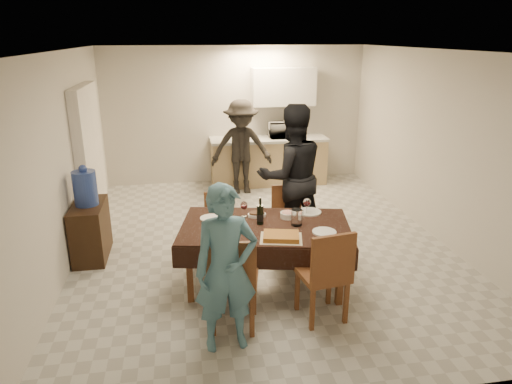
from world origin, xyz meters
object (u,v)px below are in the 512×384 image
(water_jug, at_px, (85,188))
(person_near, at_px, (226,269))
(console, at_px, (91,231))
(person_kitchen, at_px, (241,147))
(dining_table, at_px, (265,228))
(microwave, at_px, (283,130))
(savoury_tart, at_px, (281,236))
(wine_bottle, at_px, (260,211))
(water_pitcher, at_px, (297,217))
(person_far, at_px, (291,176))

(water_jug, bearing_deg, person_near, -53.22)
(console, distance_m, person_kitchen, 3.25)
(dining_table, height_order, microwave, microwave)
(savoury_tart, xyz_separation_m, microwave, (0.94, 4.14, 0.29))
(wine_bottle, height_order, savoury_tart, wine_bottle)
(dining_table, height_order, person_kitchen, person_kitchen)
(console, xyz_separation_m, water_pitcher, (2.47, -1.10, 0.47))
(console, bearing_deg, water_jug, -90.00)
(wine_bottle, xyz_separation_m, person_near, (-0.50, -1.10, -0.10))
(console, height_order, person_kitchen, person_kitchen)
(microwave, height_order, person_kitchen, person_kitchen)
(person_near, bearing_deg, person_far, 56.44)
(console, xyz_separation_m, person_far, (2.67, 0.00, 0.61))
(console, xyz_separation_m, person_near, (1.57, -2.10, 0.43))
(water_pitcher, distance_m, person_far, 1.13)
(dining_table, bearing_deg, wine_bottle, 146.25)
(water_jug, bearing_deg, microwave, 40.67)
(savoury_tart, relative_size, microwave, 0.84)
(water_pitcher, relative_size, microwave, 0.36)
(water_jug, bearing_deg, wine_bottle, -25.76)
(savoury_tart, xyz_separation_m, person_far, (0.45, 1.43, 0.21))
(wine_bottle, bearing_deg, person_far, 59.04)
(water_jug, distance_m, microwave, 4.16)
(dining_table, bearing_deg, microwave, 85.84)
(wine_bottle, relative_size, person_far, 0.16)
(water_pitcher, distance_m, person_kitchen, 3.36)
(water_jug, distance_m, person_kitchen, 3.22)
(microwave, bearing_deg, water_pitcher, 79.79)
(wine_bottle, xyz_separation_m, water_pitcher, (0.40, -0.10, -0.07))
(dining_table, distance_m, wine_bottle, 0.21)
(person_far, bearing_deg, savoury_tart, 65.72)
(savoury_tart, bearing_deg, dining_table, 104.74)
(wine_bottle, bearing_deg, savoury_tart, -70.77)
(savoury_tart, height_order, person_near, person_near)
(water_pitcher, distance_m, person_near, 1.35)
(console, height_order, water_jug, water_jug)
(savoury_tart, distance_m, person_kitchen, 3.69)
(microwave, xyz_separation_m, person_kitchen, (-0.87, -0.45, -0.20))
(wine_bottle, distance_m, savoury_tart, 0.47)
(savoury_tart, height_order, person_far, person_far)
(water_jug, height_order, water_pitcher, water_jug)
(wine_bottle, distance_m, microwave, 3.87)
(microwave, bearing_deg, wine_bottle, 73.68)
(microwave, xyz_separation_m, person_far, (-0.49, -2.71, -0.08))
(dining_table, relative_size, water_jug, 4.70)
(console, distance_m, microwave, 4.22)
(person_near, bearing_deg, microwave, 65.83)
(wine_bottle, xyz_separation_m, person_kitchen, (0.22, 3.26, -0.04))
(person_near, bearing_deg, dining_table, 56.44)
(person_far, xyz_separation_m, person_kitchen, (-0.38, 2.26, -0.12))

